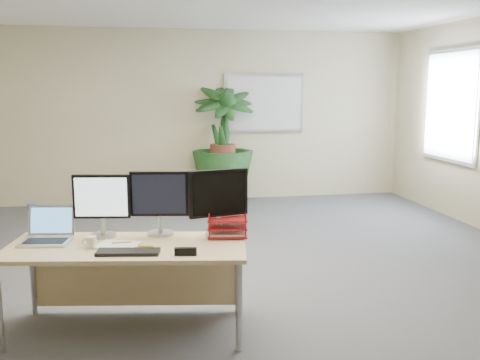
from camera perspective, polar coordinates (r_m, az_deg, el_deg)
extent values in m
plane|color=#4C4C51|center=(4.91, -0.89, -11.65)|extent=(8.00, 8.00, 0.00)
cube|color=#C1B189|center=(8.55, -5.39, 6.76)|extent=(7.00, 0.04, 2.70)
cube|color=silver|center=(8.70, 2.58, 8.16)|extent=(1.30, 0.03, 0.95)
cube|color=silver|center=(8.68, 2.61, 8.16)|extent=(1.20, 0.01, 0.85)
cube|color=silver|center=(8.02, 21.57, 7.36)|extent=(0.03, 1.30, 1.55)
cube|color=white|center=(8.00, 21.45, 7.36)|extent=(0.01, 1.20, 1.45)
cube|color=#D7B97E|center=(4.01, -12.00, -7.01)|extent=(1.83, 1.00, 0.03)
cube|color=#D7B97E|center=(4.43, -11.03, -9.90)|extent=(1.61, 0.28, 0.52)
cylinder|color=#A8A8AC|center=(3.76, -0.09, -13.36)|extent=(0.05, 0.05, 0.64)
cylinder|color=#A8A8AC|center=(4.62, -21.24, -9.56)|extent=(0.05, 0.05, 0.64)
cylinder|color=#A8A8AC|center=(4.34, -0.24, -10.10)|extent=(0.05, 0.05, 0.64)
imported|color=#133312|center=(8.37, -1.84, 2.61)|extent=(0.87, 0.87, 1.50)
cylinder|color=#A8A8AC|center=(4.27, -14.36, -5.74)|extent=(0.20, 0.20, 0.02)
cylinder|color=#A8A8AC|center=(4.25, -14.40, -4.84)|extent=(0.04, 0.04, 0.12)
cube|color=black|center=(4.20, -14.53, -1.71)|extent=(0.43, 0.11, 0.34)
cube|color=silver|center=(4.17, -14.61, -1.78)|extent=(0.39, 0.07, 0.30)
cylinder|color=#A8A8AC|center=(4.24, -8.48, -5.64)|extent=(0.20, 0.20, 0.02)
cylinder|color=#A8A8AC|center=(4.22, -8.51, -4.71)|extent=(0.04, 0.04, 0.12)
cube|color=black|center=(4.16, -8.59, -1.45)|extent=(0.45, 0.11, 0.35)
cube|color=black|center=(4.14, -8.64, -1.52)|extent=(0.40, 0.07, 0.31)
cylinder|color=#A8A8AC|center=(4.15, -2.29, -5.85)|extent=(0.21, 0.21, 0.02)
cylinder|color=#A8A8AC|center=(4.13, -2.29, -4.86)|extent=(0.04, 0.04, 0.13)
cube|color=black|center=(4.08, -2.32, -1.39)|extent=(0.47, 0.14, 0.36)
cube|color=black|center=(4.05, -2.19, -1.46)|extent=(0.42, 0.09, 0.32)
cube|color=silver|center=(4.22, -20.01, -6.22)|extent=(0.39, 0.30, 0.02)
cube|color=black|center=(4.20, -20.06, -6.12)|extent=(0.32, 0.21, 0.00)
cube|color=silver|center=(4.33, -19.45, -4.05)|extent=(0.36, 0.12, 0.23)
cube|color=#63B8FF|center=(4.32, -19.49, -4.08)|extent=(0.31, 0.09, 0.19)
cube|color=black|center=(3.80, -11.85, -7.52)|extent=(0.45, 0.21, 0.02)
cylinder|color=white|center=(4.00, -15.56, -6.39)|extent=(0.07, 0.07, 0.08)
torus|color=white|center=(4.00, -16.14, -6.40)|extent=(0.06, 0.02, 0.06)
cube|color=white|center=(4.00, -12.92, -6.79)|extent=(0.35, 0.31, 0.01)
cylinder|color=orange|center=(4.02, -12.50, -6.52)|extent=(0.14, 0.01, 0.01)
cylinder|color=yellow|center=(3.93, -10.00, -6.94)|extent=(0.11, 0.05, 0.02)
cylinder|color=silver|center=(4.45, -21.24, -4.28)|extent=(0.06, 0.06, 0.20)
cylinder|color=blue|center=(4.42, -21.35, -2.68)|extent=(0.06, 0.06, 0.05)
cylinder|color=blue|center=(4.44, -21.25, -4.16)|extent=(0.07, 0.07, 0.06)
cube|color=maroon|center=(4.14, -1.34, -5.83)|extent=(0.33, 0.27, 0.01)
cube|color=maroon|center=(4.13, -1.34, -4.98)|extent=(0.33, 0.27, 0.01)
cube|color=maroon|center=(4.11, -1.35, -4.13)|extent=(0.33, 0.27, 0.01)
cube|color=white|center=(4.14, -1.34, -5.65)|extent=(0.30, 0.24, 0.02)
cube|color=black|center=(3.71, -5.82, -7.59)|extent=(0.16, 0.06, 0.05)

